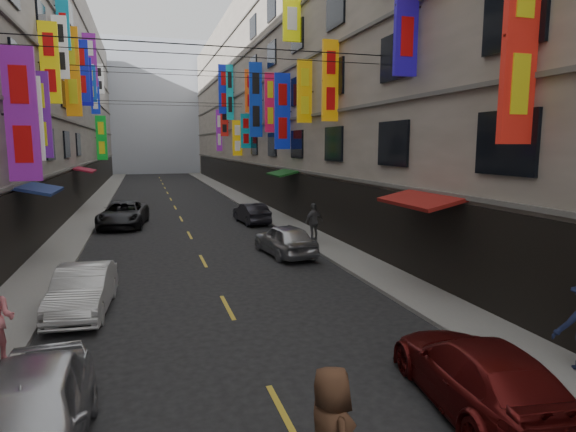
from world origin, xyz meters
TOP-DOWN VIEW (x-y plane):
  - sidewalk_left at (-6.00, 42.00)m, footprint 2.00×90.00m
  - sidewalk_right at (6.00, 42.00)m, footprint 2.00×90.00m
  - building_row_right at (11.99, 42.00)m, footprint 10.14×90.00m
  - haze_block at (0.00, 92.00)m, footprint 18.00×8.00m
  - shop_signage at (-0.09, 35.01)m, footprint 14.00×55.00m
  - street_awnings at (-1.26, 26.00)m, footprint 13.99×35.20m
  - overhead_cables at (0.00, 30.00)m, footprint 14.00×38.04m
  - lane_markings at (0.00, 39.00)m, footprint 0.12×80.20m
  - scooter_far_right at (3.88, 25.87)m, footprint 0.69×1.78m
  - car_left_near at (-4.00, 11.78)m, footprint 1.88×4.42m
  - car_left_mid at (-4.00, 18.74)m, footprint 1.68×4.11m
  - car_left_far at (-3.45, 33.91)m, footprint 3.05×5.54m
  - car_right_near at (3.43, 11.24)m, footprint 2.43×4.72m
  - car_right_mid at (3.53, 24.02)m, footprint 2.11×4.24m
  - car_right_far at (4.00, 32.90)m, footprint 1.68×3.94m
  - pedestrian_rfar at (5.66, 26.25)m, footprint 1.22×0.94m

SIDE VIEW (x-z plane):
  - lane_markings at x=0.00m, z-range 0.00..0.01m
  - sidewalk_left at x=-6.00m, z-range 0.00..0.12m
  - sidewalk_right at x=6.00m, z-range 0.00..0.12m
  - scooter_far_right at x=3.88m, z-range -0.13..1.01m
  - car_right_far at x=4.00m, z-range 0.00..1.26m
  - car_right_near at x=3.43m, z-range 0.00..1.31m
  - car_left_mid at x=-4.00m, z-range 0.00..1.33m
  - car_right_mid at x=3.53m, z-range 0.00..1.39m
  - car_left_far at x=-3.45m, z-range 0.00..1.47m
  - car_left_near at x=-4.00m, z-range 0.00..1.49m
  - pedestrian_rfar at x=5.66m, z-range 0.12..1.97m
  - street_awnings at x=-1.26m, z-range 2.80..3.20m
  - overhead_cables at x=0.00m, z-range 8.18..9.42m
  - shop_signage at x=-0.09m, z-range 2.87..15.37m
  - building_row_right at x=11.99m, z-range -0.01..18.99m
  - haze_block at x=0.00m, z-range 0.00..22.00m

